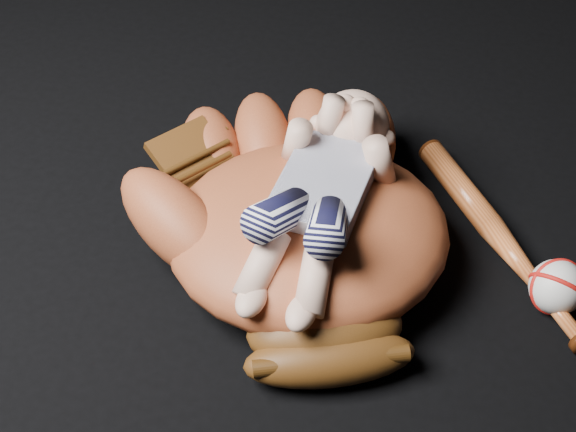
# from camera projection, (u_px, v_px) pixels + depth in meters

# --- Properties ---
(baseball_glove) EXTENTS (0.63, 0.67, 0.17)m
(baseball_glove) POSITION_uv_depth(u_px,v_px,m) (308.00, 223.00, 1.19)
(baseball_glove) COLOR maroon
(baseball_glove) RESTS_ON ground
(newborn_baby) EXTENTS (0.23, 0.42, 0.16)m
(newborn_baby) POSITION_uv_depth(u_px,v_px,m) (317.00, 197.00, 1.14)
(newborn_baby) COLOR #D5A489
(newborn_baby) RESTS_ON baseball_glove
(baseball_bat) EXTENTS (0.26, 0.37, 0.04)m
(baseball_bat) POSITION_uv_depth(u_px,v_px,m) (500.00, 238.00, 1.26)
(baseball_bat) COLOR #B45222
(baseball_bat) RESTS_ON ground
(baseball) EXTENTS (0.08, 0.08, 0.07)m
(baseball) POSITION_uv_depth(u_px,v_px,m) (557.00, 287.00, 1.17)
(baseball) COLOR silver
(baseball) RESTS_ON ground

